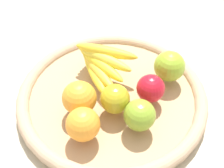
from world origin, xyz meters
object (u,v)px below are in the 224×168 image
at_px(apple_1, 151,89).
at_px(apple_0, 140,115).
at_px(apple_3, 115,99).
at_px(orange_1, 79,98).
at_px(orange_0, 83,124).
at_px(banana_bunch, 101,64).
at_px(apple_2, 169,66).

height_order(apple_1, apple_0, apple_0).
bearing_deg(apple_0, apple_3, 64.73).
xyz_separation_m(apple_3, orange_1, (-0.02, 0.07, 0.00)).
bearing_deg(orange_0, banana_bunch, 6.74).
bearing_deg(apple_0, banana_bunch, 44.99).
bearing_deg(banana_bunch, apple_1, -108.11).
distance_m(apple_1, apple_2, 0.09).
height_order(apple_1, banana_bunch, banana_bunch).
bearing_deg(apple_3, apple_2, -36.50).
xyz_separation_m(orange_0, orange_1, (0.06, 0.03, 0.00)).
relative_size(banana_bunch, apple_3, 2.43).
bearing_deg(apple_0, apple_1, -5.08).
bearing_deg(apple_3, apple_1, -52.30).
relative_size(banana_bunch, orange_0, 2.28).
xyz_separation_m(banana_bunch, apple_2, (0.04, -0.16, 0.00)).
relative_size(banana_bunch, apple_0, 2.38).
height_order(orange_0, orange_1, orange_1).
height_order(banana_bunch, orange_1, orange_1).
height_order(apple_3, orange_0, orange_0).
xyz_separation_m(apple_0, orange_0, (-0.06, 0.10, 0.00)).
xyz_separation_m(apple_2, orange_0, (-0.22, 0.14, -0.00)).
height_order(apple_0, apple_2, apple_2).
bearing_deg(orange_1, apple_1, -61.81).
height_order(apple_1, orange_1, orange_1).
xyz_separation_m(apple_1, orange_1, (-0.08, 0.14, 0.01)).
distance_m(apple_0, apple_2, 0.17).
xyz_separation_m(banana_bunch, apple_3, (-0.10, -0.06, -0.00)).
bearing_deg(orange_0, apple_3, -26.74).
bearing_deg(apple_2, banana_bunch, 102.89).
height_order(apple_0, orange_1, orange_1).
bearing_deg(banana_bunch, apple_2, -77.11).
height_order(banana_bunch, apple_0, banana_bunch).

